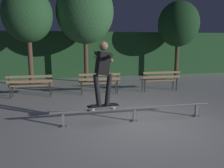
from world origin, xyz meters
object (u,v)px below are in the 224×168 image
at_px(skateboard, 103,106).
at_px(skateboarder, 103,68).
at_px(park_bench_leftmost, 30,83).
at_px(tree_behind_benches, 85,12).
at_px(park_bench_left_center, 99,81).
at_px(tree_far_left, 27,15).
at_px(park_bench_right_center, 160,78).
at_px(tree_far_right, 178,24).
at_px(grind_rail, 134,110).

distance_m(skateboard, skateboarder, 0.94).
xyz_separation_m(park_bench_leftmost, tree_behind_benches, (2.38, 2.97, 2.96)).
height_order(park_bench_left_center, tree_far_left, tree_far_left).
bearing_deg(park_bench_right_center, tree_far_left, 156.16).
distance_m(skateboarder, tree_far_right, 8.65).
bearing_deg(park_bench_left_center, tree_far_right, 32.51).
bearing_deg(grind_rail, tree_behind_benches, 95.08).
bearing_deg(tree_behind_benches, grind_rail, -84.92).
height_order(park_bench_leftmost, tree_far_right, tree_far_right).
distance_m(park_bench_left_center, tree_behind_benches, 4.20).
height_order(grind_rail, park_bench_leftmost, park_bench_leftmost).
bearing_deg(tree_far_left, tree_behind_benches, 12.32).
relative_size(park_bench_leftmost, tree_behind_benches, 0.32).
bearing_deg(tree_far_right, park_bench_right_center, -127.39).
bearing_deg(tree_behind_benches, park_bench_left_center, -86.14).
relative_size(park_bench_right_center, tree_far_right, 0.38).
bearing_deg(tree_behind_benches, park_bench_right_center, -46.86).
relative_size(grind_rail, skateboard, 5.30).
bearing_deg(park_bench_right_center, tree_behind_benches, 133.14).
distance_m(skateboard, tree_far_right, 8.88).
distance_m(grind_rail, park_bench_left_center, 3.31).
xyz_separation_m(skateboard, tree_behind_benches, (0.26, 6.25, 3.04)).
height_order(skateboarder, tree_far_right, tree_far_right).
bearing_deg(skateboarder, tree_far_left, 112.69).
relative_size(grind_rail, tree_behind_benches, 0.83).
xyz_separation_m(park_bench_left_center, park_bench_right_center, (2.58, 0.00, 0.00)).
bearing_deg(grind_rail, skateboarder, 179.98).
bearing_deg(park_bench_leftmost, park_bench_left_center, 0.00).
distance_m(park_bench_leftmost, tree_far_left, 3.60).
bearing_deg(park_bench_leftmost, tree_behind_benches, 51.27).
bearing_deg(skateboard, grind_rail, -0.00).
distance_m(skateboarder, park_bench_right_center, 4.55).
bearing_deg(tree_far_right, skateboarder, -130.22).
bearing_deg(park_bench_right_center, park_bench_left_center, 180.00).
bearing_deg(skateboarder, park_bench_right_center, 47.22).
bearing_deg(tree_behind_benches, tree_far_right, 2.61).
height_order(park_bench_leftmost, park_bench_right_center, same).
xyz_separation_m(tree_behind_benches, tree_far_right, (5.23, 0.24, -0.48)).
xyz_separation_m(skateboard, park_bench_left_center, (0.46, 3.28, 0.08)).
distance_m(skateboarder, tree_far_left, 6.41).
relative_size(skateboard, park_bench_leftmost, 0.49).
height_order(park_bench_leftmost, tree_far_left, tree_far_left).
xyz_separation_m(skateboard, skateboarder, (0.00, 0.00, 0.94)).
bearing_deg(grind_rail, skateboard, 180.00).
height_order(tree_behind_benches, tree_far_right, tree_behind_benches).
bearing_deg(park_bench_left_center, park_bench_right_center, 0.00).
bearing_deg(tree_far_left, park_bench_leftmost, -83.98).
bearing_deg(tree_far_left, tree_far_right, 5.91).
bearing_deg(park_bench_leftmost, skateboard, -57.18).
height_order(grind_rail, tree_behind_benches, tree_behind_benches).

